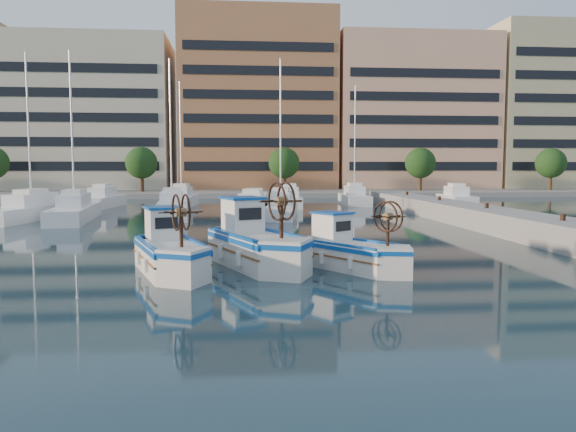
# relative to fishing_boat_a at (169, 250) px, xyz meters

# --- Properties ---
(ground) EXTENTS (300.00, 300.00, 0.00)m
(ground) POSITION_rel_fishing_boat_a_xyz_m (4.42, -1.03, -0.78)
(ground) COLOR #1B3747
(ground) RESTS_ON ground
(quay) EXTENTS (3.00, 60.00, 1.20)m
(quay) POSITION_rel_fishing_boat_a_xyz_m (17.42, 6.97, -0.18)
(quay) COLOR gray
(quay) RESTS_ON ground
(waterfront) EXTENTS (180.00, 40.00, 25.60)m
(waterfront) POSITION_rel_fishing_boat_a_xyz_m (13.65, 64.01, 10.32)
(waterfront) COLOR gray
(waterfront) RESTS_ON ground
(yacht_marina) EXTENTS (38.67, 22.97, 11.50)m
(yacht_marina) POSITION_rel_fishing_boat_a_xyz_m (0.93, 26.39, -0.25)
(yacht_marina) COLOR white
(yacht_marina) RESTS_ON ground
(fishing_boat_a) EXTENTS (3.11, 4.69, 2.84)m
(fishing_boat_a) POSITION_rel_fishing_boat_a_xyz_m (0.00, 0.00, 0.00)
(fishing_boat_a) COLOR silver
(fishing_boat_a) RESTS_ON ground
(fishing_boat_b) EXTENTS (3.76, 5.31, 3.20)m
(fishing_boat_b) POSITION_rel_fishing_boat_a_xyz_m (3.02, 0.99, 0.10)
(fishing_boat_b) COLOR silver
(fishing_boat_b) RESTS_ON ground
(fishing_boat_c) EXTENTS (3.56, 4.16, 2.55)m
(fishing_boat_c) POSITION_rel_fishing_boat_a_xyz_m (6.42, 0.08, -0.08)
(fishing_boat_c) COLOR silver
(fishing_boat_c) RESTS_ON ground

